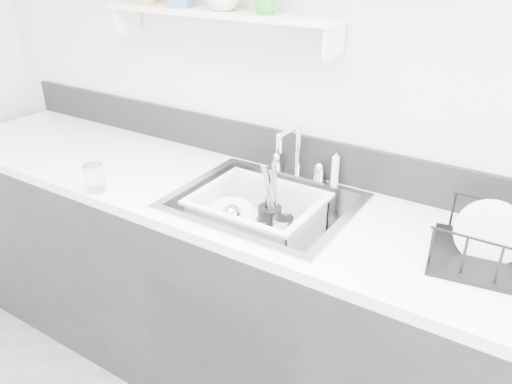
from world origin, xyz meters
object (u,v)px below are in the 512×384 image
Objects in this scene: counter_run at (263,303)px; wash_tub at (258,218)px; sink at (263,223)px; dish_rack at (507,244)px.

wash_tub is at bearing 160.55° from counter_run.
dish_rack is (0.79, 0.04, 0.16)m from sink.
dish_rack is (0.82, 0.03, 0.15)m from wash_tub.
counter_run is at bearing 0.00° from sink.
counter_run is 8.09× the size of dish_rack.
dish_rack reaches higher than sink.
counter_run is 0.37m from sink.
sink is 0.80m from dish_rack.
sink reaches higher than wash_tub.
counter_run is at bearing 174.49° from dish_rack.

